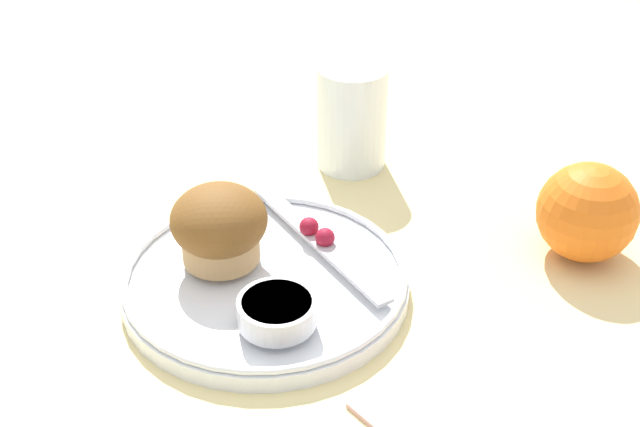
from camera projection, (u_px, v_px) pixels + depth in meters
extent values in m
plane|color=beige|center=(279.00, 269.00, 0.73)|extent=(3.00, 3.00, 0.00)
cylinder|color=white|center=(266.00, 284.00, 0.70)|extent=(0.23, 0.23, 0.01)
torus|color=white|center=(265.00, 274.00, 0.70)|extent=(0.22, 0.22, 0.01)
cylinder|color=tan|center=(221.00, 242.00, 0.70)|extent=(0.06, 0.06, 0.03)
ellipsoid|color=brown|center=(219.00, 220.00, 0.69)|extent=(0.08, 0.08, 0.05)
cylinder|color=silver|center=(277.00, 312.00, 0.64)|extent=(0.06, 0.06, 0.02)
cylinder|color=beige|center=(277.00, 303.00, 0.63)|extent=(0.05, 0.05, 0.00)
sphere|color=maroon|center=(313.00, 229.00, 0.73)|extent=(0.02, 0.02, 0.02)
sphere|color=maroon|center=(325.00, 238.00, 0.72)|extent=(0.02, 0.02, 0.02)
cube|color=#B7B7BC|center=(318.00, 241.00, 0.73)|extent=(0.19, 0.04, 0.00)
sphere|color=orange|center=(587.00, 212.00, 0.72)|extent=(0.08, 0.08, 0.08)
cylinder|color=silver|center=(352.00, 117.00, 0.84)|extent=(0.07, 0.07, 0.10)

